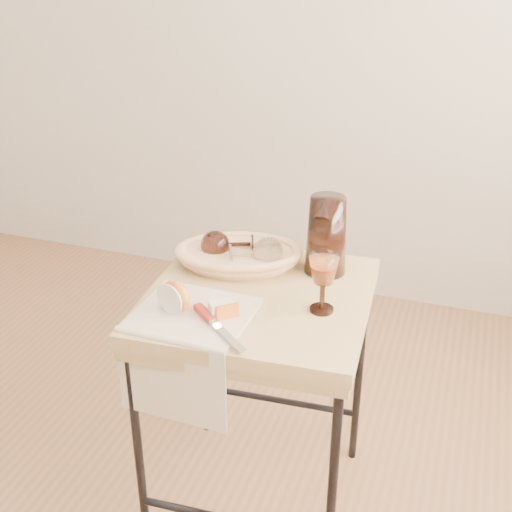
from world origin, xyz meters
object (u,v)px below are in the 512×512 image
at_px(goblet_lying_b, 252,253).
at_px(table_knife, 217,325).
at_px(bread_basket, 239,257).
at_px(pitcher, 326,235).
at_px(side_table, 258,404).
at_px(tea_towel, 193,314).
at_px(apple_half, 176,296).
at_px(wine_goblet, 323,283).
at_px(goblet_lying_a, 231,245).

relative_size(goblet_lying_b, table_knife, 0.62).
distance_m(bread_basket, pitcher, 0.26).
distance_m(side_table, bread_basket, 0.43).
xyz_separation_m(side_table, tea_towel, (-0.12, -0.15, 0.37)).
bearing_deg(pitcher, apple_half, -131.89).
xyz_separation_m(tea_towel, table_knife, (0.08, -0.04, 0.01)).
distance_m(tea_towel, pitcher, 0.43).
relative_size(side_table, tea_towel, 2.57).
bearing_deg(side_table, wine_goblet, -9.28).
relative_size(pitcher, apple_half, 2.98).
relative_size(bread_basket, wine_goblet, 2.05).
relative_size(tea_towel, goblet_lying_b, 2.07).
relative_size(tea_towel, bread_basket, 0.90).
bearing_deg(table_knife, tea_towel, -168.96).
bearing_deg(wine_goblet, pitcher, 101.76).
bearing_deg(side_table, bread_basket, 127.86).
height_order(goblet_lying_b, apple_half, goblet_lying_b).
bearing_deg(wine_goblet, tea_towel, -157.31).
relative_size(goblet_lying_a, apple_half, 1.55).
bearing_deg(apple_half, tea_towel, 19.21).
xyz_separation_m(apple_half, table_knife, (0.13, -0.04, -0.03)).
xyz_separation_m(wine_goblet, table_knife, (-0.21, -0.17, -0.06)).
xyz_separation_m(goblet_lying_a, goblet_lying_b, (0.07, -0.03, 0.00)).
relative_size(bread_basket, apple_half, 3.63).
height_order(tea_towel, bread_basket, bread_basket).
bearing_deg(goblet_lying_b, table_knife, -112.75).
xyz_separation_m(tea_towel, goblet_lying_b, (0.06, 0.27, 0.05)).
relative_size(goblet_lying_b, apple_half, 1.57).
bearing_deg(goblet_lying_b, pitcher, -8.69).
relative_size(bread_basket, goblet_lying_b, 2.31).
bearing_deg(table_knife, apple_half, -159.85).
relative_size(tea_towel, pitcher, 1.09).
xyz_separation_m(pitcher, table_knife, (-0.17, -0.38, -0.10)).
distance_m(pitcher, apple_half, 0.45).
xyz_separation_m(tea_towel, wine_goblet, (0.30, 0.12, 0.07)).
height_order(bread_basket, pitcher, pitcher).
height_order(side_table, table_knife, table_knife).
bearing_deg(bread_basket, goblet_lying_b, -39.00).
height_order(side_table, tea_towel, tea_towel).
bearing_deg(side_table, tea_towel, -128.05).
bearing_deg(side_table, table_knife, -100.43).
height_order(goblet_lying_a, table_knife, goblet_lying_a).
xyz_separation_m(side_table, table_knife, (-0.04, -0.20, 0.38)).
height_order(apple_half, table_knife, apple_half).
relative_size(bread_basket, table_knife, 1.43).
height_order(pitcher, table_knife, pitcher).
height_order(goblet_lying_b, pitcher, pitcher).
height_order(bread_basket, apple_half, apple_half).
bearing_deg(side_table, apple_half, -136.75).
height_order(goblet_lying_b, wine_goblet, wine_goblet).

